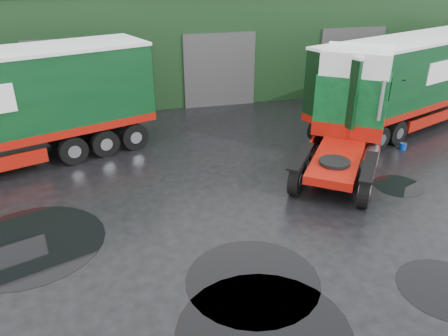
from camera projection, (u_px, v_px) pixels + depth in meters
The scene contains 11 objects.
ground at pixel (271, 255), 12.33m from camera, with size 100.00×100.00×0.00m, color black.
warehouse at pixel (198, 33), 28.88m from camera, with size 32.40×12.40×6.30m.
hero_tractor at pixel (346, 117), 16.31m from camera, with size 3.05×7.20×4.47m, color #0A461D, non-canonical shape.
lorry_right at pixel (417, 82), 21.15m from camera, with size 2.87×16.57×4.36m, color silver, non-canonical shape.
wash_bucket at pixel (403, 146), 19.14m from camera, with size 0.29×0.29×0.27m, color #0732AC.
tree_back_b at pixel (263, 6), 39.16m from camera, with size 4.40×4.40×7.50m, color black, non-canonical shape.
puddle_0 at pixel (264, 332), 9.78m from camera, with size 4.01×4.01×0.01m, color black.
puddle_1 at pixel (398, 186), 16.08m from camera, with size 1.78×1.78×0.01m, color black.
puddle_2 at pixel (31, 243), 12.83m from camera, with size 4.27×4.27×0.01m, color black.
puddle_3 at pixel (446, 289), 11.06m from camera, with size 2.43×2.43×0.01m, color black.
puddle_4 at pixel (253, 280), 11.37m from camera, with size 3.52×3.52×0.01m, color black.
Camera 1 is at (-3.80, -9.40, 7.55)m, focal length 35.00 mm.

